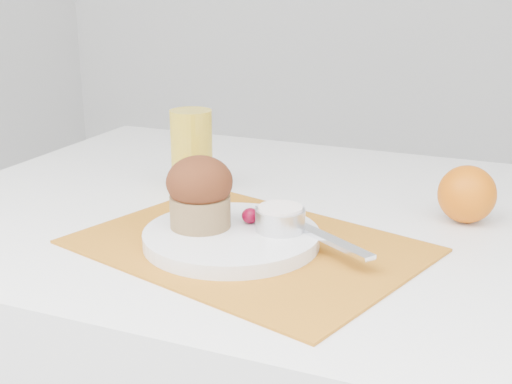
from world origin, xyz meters
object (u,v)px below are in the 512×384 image
at_px(juice_glass, 192,152).
at_px(plate, 231,237).
at_px(orange, 467,194).
at_px(muffin, 200,192).

bearing_deg(juice_glass, plate, -50.29).
distance_m(orange, muffin, 0.37).
relative_size(juice_glass, muffin, 1.36).
bearing_deg(plate, orange, 39.24).
height_order(plate, orange, orange).
relative_size(plate, orange, 2.80).
xyz_separation_m(orange, juice_glass, (-0.42, -0.03, 0.03)).
distance_m(plate, muffin, 0.07).
bearing_deg(muffin, juice_glass, 120.77).
height_order(plate, juice_glass, juice_glass).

